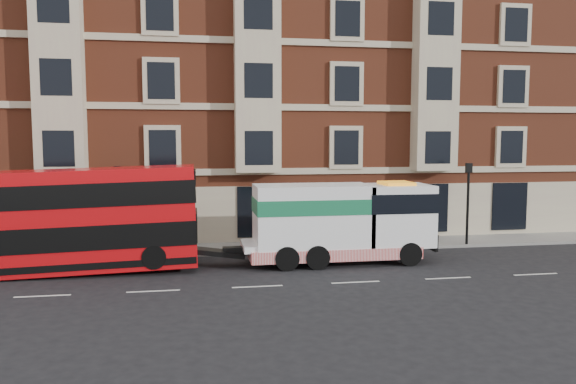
# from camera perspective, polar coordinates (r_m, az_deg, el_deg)

# --- Properties ---
(ground) EXTENTS (120.00, 120.00, 0.00)m
(ground) POSITION_cam_1_polar(r_m,az_deg,el_deg) (22.41, -3.12, -9.58)
(ground) COLOR black
(ground) RESTS_ON ground
(sidewalk) EXTENTS (90.00, 3.00, 0.15)m
(sidewalk) POSITION_cam_1_polar(r_m,az_deg,el_deg) (29.66, -4.76, -5.69)
(sidewalk) COLOR slate
(sidewalk) RESTS_ON ground
(victorian_terrace) EXTENTS (45.00, 12.00, 20.40)m
(victorian_terrace) POSITION_cam_1_polar(r_m,az_deg,el_deg) (36.86, -5.10, 12.09)
(victorian_terrace) COLOR brown
(victorian_terrace) RESTS_ON ground
(lamp_post_west) EXTENTS (0.35, 0.15, 4.35)m
(lamp_post_west) POSITION_cam_1_polar(r_m,az_deg,el_deg) (28.11, -16.86, -1.16)
(lamp_post_west) COLOR black
(lamp_post_west) RESTS_ON sidewalk
(lamp_post_east) EXTENTS (0.35, 0.15, 4.35)m
(lamp_post_east) POSITION_cam_1_polar(r_m,az_deg,el_deg) (31.38, 17.82, -0.52)
(lamp_post_east) COLOR black
(lamp_post_east) RESTS_ON sidewalk
(double_decker_bus) EXTENTS (11.06, 2.54, 4.48)m
(double_decker_bus) POSITION_cam_1_polar(r_m,az_deg,el_deg) (25.90, -21.65, -2.55)
(double_decker_bus) COLOR red
(double_decker_bus) RESTS_ON ground
(tow_truck) EXTENTS (8.86, 2.62, 3.69)m
(tow_truck) POSITION_cam_1_polar(r_m,az_deg,el_deg) (26.22, 5.14, -3.00)
(tow_truck) COLOR white
(tow_truck) RESTS_ON ground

